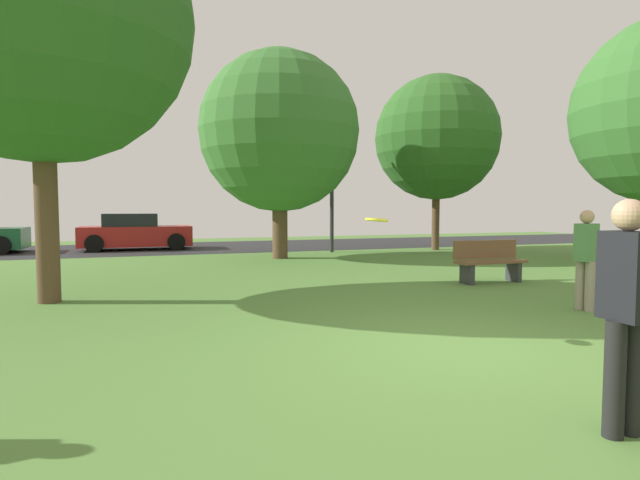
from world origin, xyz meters
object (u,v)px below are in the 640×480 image
object	(u,v)px
oak_tree_right	(279,132)
parked_car_red	(135,233)
person_thrower	(586,256)
street_lamp_post	(332,190)
person_bystander	(626,307)
park_bench	(489,261)
oak_tree_left	(437,138)
maple_tree_far	(40,12)
frisbee_disc	(377,220)

from	to	relation	value
oak_tree_right	parked_car_red	xyz separation A→B (m)	(-4.38, 5.05, -3.33)
oak_tree_right	person_thrower	xyz separation A→B (m)	(2.35, -9.52, -3.11)
oak_tree_right	street_lamp_post	xyz separation A→B (m)	(2.35, 1.56, -1.72)
person_bystander	parked_car_red	distance (m)	18.30
park_bench	person_bystander	bearing A→B (deg)	58.82
oak_tree_right	parked_car_red	distance (m)	7.47
oak_tree_left	street_lamp_post	world-z (taller)	oak_tree_left
park_bench	oak_tree_right	bearing A→B (deg)	-66.21
maple_tree_far	person_bystander	distance (m)	9.23
frisbee_disc	street_lamp_post	world-z (taller)	street_lamp_post
person_bystander	park_bench	size ratio (longest dim) A/B	1.04
person_bystander	maple_tree_far	bearing A→B (deg)	34.12
parked_car_red	street_lamp_post	bearing A→B (deg)	-27.42
frisbee_disc	park_bench	size ratio (longest dim) A/B	0.22
oak_tree_right	oak_tree_left	distance (m)	6.55
person_bystander	street_lamp_post	size ratio (longest dim) A/B	0.37
park_bench	parked_car_red	bearing A→B (deg)	-57.93
oak_tree_left	parked_car_red	distance (m)	12.04
oak_tree_right	parked_car_red	bearing A→B (deg)	130.93
person_thrower	park_bench	distance (m)	3.05
person_thrower	frisbee_disc	bearing A→B (deg)	-0.00
park_bench	street_lamp_post	bearing A→B (deg)	-86.25
park_bench	oak_tree_left	bearing A→B (deg)	-114.78
oak_tree_right	maple_tree_far	size ratio (longest dim) A/B	0.89
frisbee_disc	oak_tree_right	bearing A→B (deg)	81.32
oak_tree_left	person_thrower	distance (m)	11.94
parked_car_red	person_bystander	bearing A→B (deg)	-79.33
oak_tree_right	person_bystander	xyz separation A→B (m)	(-0.99, -12.93, -3.05)
parked_car_red	park_bench	distance (m)	13.67
frisbee_disc	maple_tree_far	bearing A→B (deg)	134.33
oak_tree_right	street_lamp_post	world-z (taller)	oak_tree_right
parked_car_red	oak_tree_right	bearing A→B (deg)	-49.07
oak_tree_right	oak_tree_left	xyz separation A→B (m)	(6.44, 1.17, 0.26)
parked_car_red	park_bench	world-z (taller)	parked_car_red
street_lamp_post	parked_car_red	bearing A→B (deg)	152.58
person_thrower	street_lamp_post	world-z (taller)	street_lamp_post
person_bystander	parked_car_red	bearing A→B (deg)	11.05
parked_car_red	park_bench	bearing A→B (deg)	-57.93
person_thrower	street_lamp_post	bearing A→B (deg)	-99.28
oak_tree_left	park_bench	xyz separation A→B (m)	(-3.56, -7.71, -3.77)
person_bystander	person_thrower	bearing A→B (deg)	-43.98
oak_tree_left	parked_car_red	world-z (taller)	oak_tree_left
oak_tree_right	maple_tree_far	xyz separation A→B (m)	(-5.63, -5.97, 0.83)
street_lamp_post	oak_tree_left	bearing A→B (deg)	-5.38
person_thrower	frisbee_disc	xyz separation A→B (m)	(-3.90, -0.64, 0.60)
person_bystander	parked_car_red	world-z (taller)	person_bystander
oak_tree_right	person_bystander	size ratio (longest dim) A/B	3.91
oak_tree_right	park_bench	size ratio (longest dim) A/B	4.06
person_thrower	parked_car_red	world-z (taller)	person_thrower
parked_car_red	park_bench	xyz separation A→B (m)	(7.26, -11.59, -0.18)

